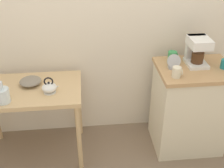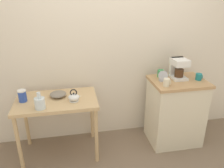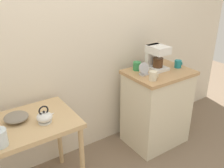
{
  "view_description": "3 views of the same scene",
  "coord_description": "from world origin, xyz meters",
  "px_view_note": "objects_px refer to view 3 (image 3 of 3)",
  "views": [
    {
      "loc": [
        -0.19,
        -2.12,
        2.09
      ],
      "look_at": [
        0.02,
        -0.02,
        0.81
      ],
      "focal_mm": 45.4,
      "sensor_mm": 36.0,
      "label": 1
    },
    {
      "loc": [
        -0.52,
        -2.36,
        1.94
      ],
      "look_at": [
        -0.07,
        -0.02,
        0.94
      ],
      "focal_mm": 36.02,
      "sensor_mm": 36.0,
      "label": 2
    },
    {
      "loc": [
        -1.03,
        -1.73,
        1.86
      ],
      "look_at": [
        0.14,
        -0.0,
        0.92
      ],
      "focal_mm": 40.09,
      "sensor_mm": 36.0,
      "label": 3
    }
  ],
  "objects_px": {
    "bowl_stoneware": "(16,117)",
    "mug_dark_teal": "(178,64)",
    "teakettle": "(45,117)",
    "mug_small_cream": "(153,76)",
    "table_clock": "(144,70)",
    "coffee_maker": "(156,56)",
    "mug_tall_green": "(137,66)"
  },
  "relations": [
    {
      "from": "bowl_stoneware",
      "to": "mug_dark_teal",
      "type": "height_order",
      "value": "mug_dark_teal"
    },
    {
      "from": "teakettle",
      "to": "mug_dark_teal",
      "type": "height_order",
      "value": "mug_dark_teal"
    },
    {
      "from": "mug_small_cream",
      "to": "table_clock",
      "type": "distance_m",
      "value": 0.16
    },
    {
      "from": "teakettle",
      "to": "coffee_maker",
      "type": "relative_size",
      "value": 0.6
    },
    {
      "from": "teakettle",
      "to": "mug_tall_green",
      "type": "distance_m",
      "value": 1.16
    },
    {
      "from": "coffee_maker",
      "to": "mug_tall_green",
      "type": "relative_size",
      "value": 2.81
    },
    {
      "from": "bowl_stoneware",
      "to": "teakettle",
      "type": "height_order",
      "value": "teakettle"
    },
    {
      "from": "bowl_stoneware",
      "to": "mug_tall_green",
      "type": "height_order",
      "value": "mug_tall_green"
    },
    {
      "from": "bowl_stoneware",
      "to": "table_clock",
      "type": "bearing_deg",
      "value": -3.0
    },
    {
      "from": "teakettle",
      "to": "mug_dark_teal",
      "type": "relative_size",
      "value": 1.87
    },
    {
      "from": "mug_small_cream",
      "to": "mug_tall_green",
      "type": "height_order",
      "value": "mug_small_cream"
    },
    {
      "from": "mug_tall_green",
      "to": "mug_dark_teal",
      "type": "bearing_deg",
      "value": -24.25
    },
    {
      "from": "mug_tall_green",
      "to": "bowl_stoneware",
      "type": "bearing_deg",
      "value": -176.35
    },
    {
      "from": "mug_small_cream",
      "to": "mug_tall_green",
      "type": "distance_m",
      "value": 0.31
    },
    {
      "from": "mug_tall_green",
      "to": "table_clock",
      "type": "distance_m",
      "value": 0.16
    },
    {
      "from": "mug_small_cream",
      "to": "table_clock",
      "type": "bearing_deg",
      "value": 83.66
    },
    {
      "from": "mug_tall_green",
      "to": "mug_dark_teal",
      "type": "height_order",
      "value": "mug_tall_green"
    },
    {
      "from": "bowl_stoneware",
      "to": "mug_tall_green",
      "type": "bearing_deg",
      "value": 3.65
    },
    {
      "from": "bowl_stoneware",
      "to": "coffee_maker",
      "type": "height_order",
      "value": "coffee_maker"
    },
    {
      "from": "mug_small_cream",
      "to": "mug_tall_green",
      "type": "xyz_separation_m",
      "value": [
        0.05,
        0.31,
        -0.0
      ]
    },
    {
      "from": "teakettle",
      "to": "table_clock",
      "type": "distance_m",
      "value": 1.11
    },
    {
      "from": "teakettle",
      "to": "table_clock",
      "type": "relative_size",
      "value": 1.16
    },
    {
      "from": "bowl_stoneware",
      "to": "teakettle",
      "type": "relative_size",
      "value": 1.25
    },
    {
      "from": "mug_small_cream",
      "to": "mug_dark_teal",
      "type": "relative_size",
      "value": 1.13
    },
    {
      "from": "mug_small_cream",
      "to": "mug_tall_green",
      "type": "bearing_deg",
      "value": 80.45
    },
    {
      "from": "mug_dark_teal",
      "to": "table_clock",
      "type": "height_order",
      "value": "table_clock"
    },
    {
      "from": "coffee_maker",
      "to": "mug_dark_teal",
      "type": "xyz_separation_m",
      "value": [
        0.23,
        -0.11,
        -0.1
      ]
    },
    {
      "from": "teakettle",
      "to": "mug_tall_green",
      "type": "relative_size",
      "value": 1.67
    },
    {
      "from": "coffee_maker",
      "to": "table_clock",
      "type": "bearing_deg",
      "value": -162.93
    },
    {
      "from": "coffee_maker",
      "to": "mug_dark_teal",
      "type": "bearing_deg",
      "value": -25.66
    },
    {
      "from": "table_clock",
      "to": "bowl_stoneware",
      "type": "bearing_deg",
      "value": 177.0
    },
    {
      "from": "coffee_maker",
      "to": "mug_tall_green",
      "type": "distance_m",
      "value": 0.23
    }
  ]
}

